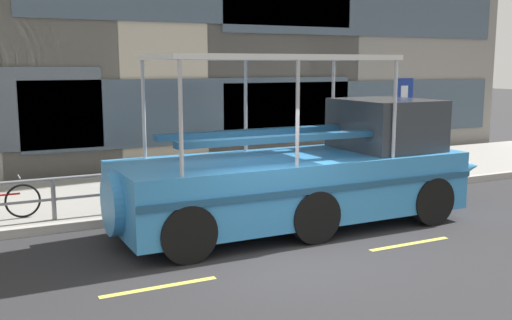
% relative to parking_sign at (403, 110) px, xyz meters
% --- Properties ---
extents(ground_plane, '(120.00, 120.00, 0.00)m').
position_rel_parking_sign_xyz_m(ground_plane, '(-6.00, -3.94, -2.03)').
color(ground_plane, '#2B2B2D').
extents(sidewalk, '(32.00, 4.80, 0.18)m').
position_rel_parking_sign_xyz_m(sidewalk, '(-6.00, 1.66, -1.94)').
color(sidewalk, '#99968E').
rests_on(sidewalk, ground_plane).
extents(curb_edge, '(32.00, 0.18, 0.18)m').
position_rel_parking_sign_xyz_m(curb_edge, '(-6.00, -0.83, -1.94)').
color(curb_edge, '#B2ADA3').
rests_on(curb_edge, ground_plane).
extents(lane_centreline, '(25.80, 0.12, 0.01)m').
position_rel_parking_sign_xyz_m(lane_centreline, '(-6.00, -4.56, -2.03)').
color(lane_centreline, '#DBD64C').
rests_on(lane_centreline, ground_plane).
extents(curb_guardrail, '(12.11, 0.09, 0.87)m').
position_rel_parking_sign_xyz_m(curb_guardrail, '(-5.31, -0.49, -1.26)').
color(curb_guardrail, gray).
rests_on(curb_guardrail, sidewalk).
extents(parking_sign, '(0.60, 0.12, 2.73)m').
position_rel_parking_sign_xyz_m(parking_sign, '(0.00, 0.00, 0.00)').
color(parking_sign, '#4C4F54').
rests_on(parking_sign, sidewalk).
extents(duck_tour_boat, '(8.89, 2.51, 3.46)m').
position_rel_parking_sign_xyz_m(duck_tour_boat, '(-4.45, -2.58, -0.93)').
color(duck_tour_boat, '#388CD1').
rests_on(duck_tour_boat, ground_plane).
extents(pedestrian_near_bow, '(0.41, 0.29, 1.59)m').
position_rel_parking_sign_xyz_m(pedestrian_near_bow, '(-1.16, 0.51, -0.89)').
color(pedestrian_near_bow, black).
rests_on(pedestrian_near_bow, sidewalk).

